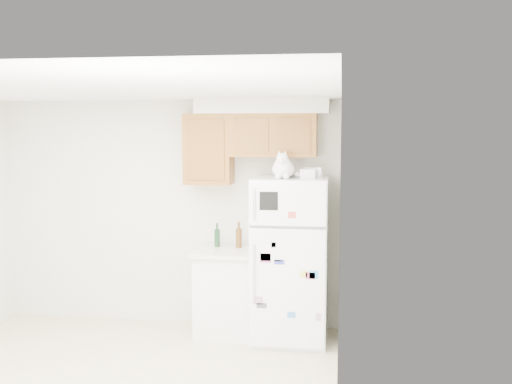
% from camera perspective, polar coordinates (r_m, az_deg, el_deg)
% --- Properties ---
extents(room_shell, '(3.84, 4.04, 2.52)m').
position_cam_1_polar(room_shell, '(5.05, -12.60, -0.03)').
color(room_shell, beige).
rests_on(room_shell, ground_plane).
extents(refrigerator, '(0.76, 0.78, 1.70)m').
position_cam_1_polar(refrigerator, '(6.23, 3.28, -6.40)').
color(refrigerator, white).
rests_on(refrigerator, ground_plane).
extents(base_counter, '(0.64, 0.64, 0.92)m').
position_cam_1_polar(base_counter, '(6.49, -2.85, -9.43)').
color(base_counter, white).
rests_on(base_counter, ground_plane).
extents(cat, '(0.28, 0.40, 0.28)m').
position_cam_1_polar(cat, '(5.97, 2.62, 2.33)').
color(cat, white).
rests_on(cat, refrigerator).
extents(storage_box_back, '(0.20, 0.15, 0.10)m').
position_cam_1_polar(storage_box_back, '(6.14, 5.47, 1.89)').
color(storage_box_back, white).
rests_on(storage_box_back, refrigerator).
extents(storage_box_front, '(0.15, 0.11, 0.09)m').
position_cam_1_polar(storage_box_front, '(6.00, 4.94, 1.75)').
color(storage_box_front, white).
rests_on(storage_box_front, refrigerator).
extents(bottle_green, '(0.06, 0.06, 0.26)m').
position_cam_1_polar(bottle_green, '(6.50, -3.73, -4.09)').
color(bottle_green, '#19381E').
rests_on(bottle_green, base_counter).
extents(bottle_amber, '(0.07, 0.07, 0.28)m').
position_cam_1_polar(bottle_amber, '(6.44, -1.66, -4.08)').
color(bottle_amber, '#593814').
rests_on(bottle_amber, base_counter).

